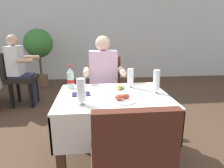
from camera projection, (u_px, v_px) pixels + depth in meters
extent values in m
plane|color=#473323|center=(113.00, 165.00, 1.96)|extent=(11.00, 11.00, 0.00)
cube|color=silver|center=(97.00, 24.00, 5.24)|extent=(11.00, 0.12, 3.01)
cube|color=white|center=(113.00, 96.00, 1.86)|extent=(1.06, 0.83, 0.02)
cube|color=white|center=(119.00, 133.00, 1.52)|extent=(1.06, 0.02, 0.32)
cube|color=white|center=(109.00, 98.00, 2.30)|extent=(1.06, 0.02, 0.32)
cube|color=white|center=(59.00, 114.00, 1.85)|extent=(0.02, 0.83, 0.32)
cube|color=white|center=(164.00, 110.00, 1.96)|extent=(0.02, 0.83, 0.32)
cube|color=#472D1E|center=(61.00, 154.00, 1.57)|extent=(0.07, 0.07, 0.70)
cube|color=#472D1E|center=(172.00, 147.00, 1.66)|extent=(0.07, 0.07, 0.70)
cube|color=#472D1E|center=(70.00, 117.00, 2.25)|extent=(0.07, 0.07, 0.70)
cube|color=#472D1E|center=(148.00, 113.00, 2.35)|extent=(0.07, 0.07, 0.70)
cube|color=#4C2319|center=(107.00, 94.00, 2.61)|extent=(0.44, 0.44, 0.08)
cube|color=#4C2319|center=(106.00, 72.00, 2.78)|extent=(0.42, 0.06, 0.44)
cube|color=black|center=(95.00, 118.00, 2.50)|extent=(0.04, 0.04, 0.45)
cube|color=black|center=(121.00, 117.00, 2.53)|extent=(0.04, 0.04, 0.45)
cube|color=black|center=(95.00, 108.00, 2.82)|extent=(0.04, 0.04, 0.45)
cube|color=black|center=(118.00, 107.00, 2.86)|extent=(0.04, 0.04, 0.45)
cube|color=#4C2319|center=(126.00, 165.00, 1.23)|extent=(0.44, 0.44, 0.08)
cube|color=#4C2319|center=(136.00, 153.00, 0.93)|extent=(0.42, 0.06, 0.44)
cylinder|color=#282D42|center=(99.00, 119.00, 2.47)|extent=(0.10, 0.10, 0.45)
cylinder|color=#282D42|center=(111.00, 119.00, 2.49)|extent=(0.10, 0.10, 0.45)
cube|color=#282D42|center=(104.00, 94.00, 2.56)|extent=(0.34, 0.36, 0.12)
cube|color=silver|center=(103.00, 70.00, 2.55)|extent=(0.36, 0.20, 0.50)
sphere|color=beige|center=(103.00, 43.00, 2.46)|extent=(0.19, 0.19, 0.19)
cylinder|color=beige|center=(86.00, 72.00, 2.31)|extent=(0.07, 0.26, 0.07)
cylinder|color=beige|center=(122.00, 71.00, 2.35)|extent=(0.07, 0.26, 0.07)
cylinder|color=white|center=(123.00, 100.00, 1.69)|extent=(0.23, 0.23, 0.01)
ellipsoid|color=#C14C33|center=(126.00, 96.00, 1.71)|extent=(0.08, 0.05, 0.04)
ellipsoid|color=#C14C33|center=(119.00, 97.00, 1.68)|extent=(0.07, 0.07, 0.05)
cylinder|color=white|center=(118.00, 89.00, 2.04)|extent=(0.25, 0.25, 0.01)
ellipsoid|color=gold|center=(118.00, 87.00, 1.98)|extent=(0.06, 0.10, 0.06)
ellipsoid|color=#4C8E38|center=(121.00, 88.00, 2.01)|extent=(0.09, 0.09, 0.02)
cylinder|color=white|center=(156.00, 93.00, 1.90)|extent=(0.07, 0.07, 0.01)
cylinder|color=white|center=(156.00, 91.00, 1.90)|extent=(0.02, 0.02, 0.03)
cylinder|color=white|center=(157.00, 80.00, 1.87)|extent=(0.06, 0.06, 0.20)
cylinder|color=gold|center=(156.00, 86.00, 1.89)|extent=(0.06, 0.06, 0.07)
cylinder|color=white|center=(130.00, 87.00, 2.10)|extent=(0.07, 0.07, 0.01)
cylinder|color=white|center=(130.00, 86.00, 2.09)|extent=(0.02, 0.02, 0.03)
cylinder|color=white|center=(130.00, 77.00, 2.07)|extent=(0.07, 0.07, 0.17)
cylinder|color=black|center=(130.00, 81.00, 2.08)|extent=(0.06, 0.06, 0.06)
cylinder|color=white|center=(82.00, 104.00, 1.60)|extent=(0.07, 0.07, 0.01)
cylinder|color=white|center=(82.00, 102.00, 1.60)|extent=(0.02, 0.02, 0.03)
cylinder|color=white|center=(81.00, 90.00, 1.57)|extent=(0.08, 0.08, 0.19)
cylinder|color=#C68928|center=(81.00, 96.00, 1.58)|extent=(0.07, 0.07, 0.09)
cylinder|color=silver|center=(71.00, 80.00, 2.05)|extent=(0.07, 0.07, 0.17)
cylinder|color=red|center=(71.00, 81.00, 2.05)|extent=(0.07, 0.07, 0.04)
cone|color=silver|center=(70.00, 70.00, 2.02)|extent=(0.06, 0.06, 0.05)
cylinder|color=red|center=(70.00, 66.00, 2.01)|extent=(0.03, 0.03, 0.02)
cube|color=#231E4C|center=(81.00, 94.00, 1.86)|extent=(0.18, 0.14, 0.01)
cube|color=silver|center=(79.00, 94.00, 1.86)|extent=(0.03, 0.19, 0.01)
cube|color=silver|center=(83.00, 93.00, 1.87)|extent=(0.03, 0.19, 0.01)
cube|color=white|center=(5.00, 76.00, 3.42)|extent=(0.02, 0.73, 0.32)
cube|color=#472D1E|center=(10.00, 82.00, 3.76)|extent=(0.07, 0.07, 0.70)
cube|color=black|center=(23.00, 79.00, 3.47)|extent=(0.44, 0.44, 0.08)
cube|color=black|center=(7.00, 65.00, 3.37)|extent=(0.06, 0.42, 0.44)
cube|color=black|center=(32.00, 95.00, 3.39)|extent=(0.04, 0.04, 0.45)
cube|color=black|center=(37.00, 90.00, 3.72)|extent=(0.04, 0.04, 0.45)
cube|color=black|center=(12.00, 96.00, 3.36)|extent=(0.04, 0.04, 0.45)
cube|color=black|center=(19.00, 90.00, 3.68)|extent=(0.04, 0.04, 0.45)
cylinder|color=#282D42|center=(32.00, 94.00, 3.48)|extent=(0.10, 0.10, 0.45)
cylinder|color=#282D42|center=(34.00, 91.00, 3.63)|extent=(0.10, 0.10, 0.45)
cube|color=#282D42|center=(22.00, 78.00, 3.46)|extent=(0.36, 0.34, 0.12)
cube|color=silver|center=(15.00, 60.00, 3.37)|extent=(0.20, 0.36, 0.50)
sphere|color=tan|center=(12.00, 40.00, 3.28)|extent=(0.19, 0.19, 0.19)
cylinder|color=tan|center=(24.00, 61.00, 3.18)|extent=(0.26, 0.07, 0.07)
cylinder|color=tan|center=(32.00, 57.00, 3.59)|extent=(0.26, 0.07, 0.07)
cylinder|color=brown|center=(42.00, 81.00, 4.74)|extent=(0.30, 0.30, 0.29)
cylinder|color=brown|center=(41.00, 65.00, 4.63)|extent=(0.05, 0.05, 0.49)
sphere|color=#387533|center=(38.00, 43.00, 4.50)|extent=(0.66, 0.66, 0.66)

